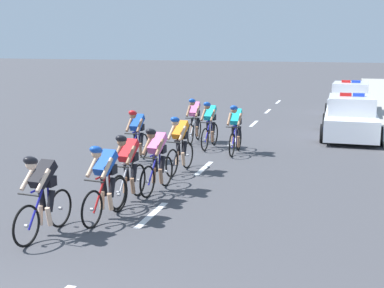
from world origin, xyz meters
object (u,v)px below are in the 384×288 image
object	(u,v)px
cyclist_second	(105,181)
cyclist_seventh	(235,128)
cyclist_sixth	(137,135)
police_car_nearest	(351,118)
cyclist_fourth	(156,159)
cyclist_eighth	(210,124)
cyclist_third	(128,167)
cyclist_ninth	(194,119)
cyclist_lead	(42,194)
police_car_second	(350,100)
cyclist_fifth	(180,143)

from	to	relation	value
cyclist_second	cyclist_seventh	xyz separation A→B (m)	(1.18, 6.62, 0.00)
cyclist_sixth	cyclist_seventh	xyz separation A→B (m)	(2.47, 1.88, 0.00)
cyclist_sixth	police_car_nearest	bearing A→B (deg)	44.55
cyclist_fourth	cyclist_eighth	bearing A→B (deg)	90.92
cyclist_eighth	police_car_nearest	bearing A→B (deg)	37.01
cyclist_third	cyclist_ninth	size ratio (longest dim) A/B	1.00
cyclist_lead	cyclist_ninth	distance (m)	9.10
cyclist_ninth	police_car_second	size ratio (longest dim) A/B	0.39
cyclist_sixth	police_car_nearest	xyz separation A→B (m)	(5.86, 5.77, -0.11)
cyclist_third	cyclist_ninth	world-z (taller)	same
cyclist_lead	cyclist_seventh	bearing A→B (deg)	76.50
police_car_nearest	police_car_second	xyz separation A→B (m)	(-0.00, 6.11, 0.00)
police_car_nearest	cyclist_eighth	bearing A→B (deg)	-142.99
cyclist_seventh	police_car_second	xyz separation A→B (m)	(3.39, 10.00, -0.11)
cyclist_fourth	cyclist_seventh	bearing A→B (deg)	78.94
cyclist_seventh	cyclist_ninth	world-z (taller)	same
cyclist_second	cyclist_fourth	xyz separation A→B (m)	(0.29, 2.07, 0.00)
cyclist_fifth	cyclist_sixth	size ratio (longest dim) A/B	1.00
cyclist_lead	cyclist_seventh	size ratio (longest dim) A/B	1.00
cyclist_second	cyclist_sixth	size ratio (longest dim) A/B	1.00
cyclist_third	cyclist_fourth	xyz separation A→B (m)	(0.31, 0.92, 0.00)
cyclist_third	cyclist_sixth	xyz separation A→B (m)	(-1.27, 3.59, 0.00)
cyclist_third	cyclist_sixth	bearing A→B (deg)	109.47
cyclist_lead	cyclist_eighth	bearing A→B (deg)	83.96
cyclist_fourth	cyclist_fifth	xyz separation A→B (m)	(-0.04, 1.84, 0.00)
cyclist_second	cyclist_fifth	bearing A→B (deg)	86.22
cyclist_seventh	cyclist_ninth	bearing A→B (deg)	141.14
cyclist_second	cyclist_fifth	size ratio (longest dim) A/B	1.00
cyclist_lead	cyclist_fourth	distance (m)	3.32
cyclist_lead	cyclist_fifth	distance (m)	5.10
cyclist_eighth	police_car_nearest	distance (m)	5.47
cyclist_seventh	cyclist_second	bearing A→B (deg)	-100.13
cyclist_fifth	cyclist_ninth	bearing A→B (deg)	100.88
cyclist_eighth	cyclist_ninth	size ratio (longest dim) A/B	1.00
cyclist_eighth	cyclist_sixth	bearing A→B (deg)	-121.12
cyclist_eighth	cyclist_seventh	bearing A→B (deg)	-31.82
cyclist_second	cyclist_ninth	xyz separation A→B (m)	(-0.53, 8.00, 0.00)
cyclist_fourth	police_car_second	xyz separation A→B (m)	(4.28, 14.55, -0.11)
cyclist_third	cyclist_seventh	world-z (taller)	same
cyclist_third	police_car_second	xyz separation A→B (m)	(4.59, 15.47, -0.11)
cyclist_second	cyclist_ninth	size ratio (longest dim) A/B	1.00
cyclist_lead	cyclist_seventh	world-z (taller)	same
cyclist_third	cyclist_fourth	distance (m)	0.97
cyclist_lead	cyclist_sixth	size ratio (longest dim) A/B	1.00
cyclist_second	cyclist_third	size ratio (longest dim) A/B	1.00
cyclist_third	cyclist_eighth	size ratio (longest dim) A/B	1.00
cyclist_second	police_car_nearest	size ratio (longest dim) A/B	0.39
cyclist_third	police_car_nearest	distance (m)	10.43
cyclist_seventh	cyclist_sixth	bearing A→B (deg)	-142.75
cyclist_lead	police_car_second	bearing A→B (deg)	73.51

